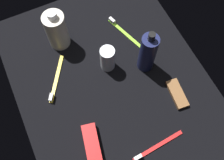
{
  "coord_description": "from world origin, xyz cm",
  "views": [
    {
      "loc": [
        -32.87,
        15.47,
        85.61
      ],
      "look_at": [
        0.0,
        0.0,
        3.0
      ],
      "focal_mm": 43.13,
      "sensor_mm": 36.0,
      "label": 1
    }
  ],
  "objects_px": {
    "toothpaste_box_red": "(94,153)",
    "snack_bar_brown": "(177,94)",
    "lotion_bottle": "(148,53)",
    "bodywash_bottle": "(57,30)",
    "toothbrush_lime": "(124,32)",
    "toothbrush_red": "(155,147)",
    "deodorant_stick": "(108,59)",
    "toothbrush_yellow": "(56,81)"
  },
  "relations": [
    {
      "from": "bodywash_bottle",
      "to": "toothbrush_red",
      "type": "distance_m",
      "value": 0.51
    },
    {
      "from": "toothpaste_box_red",
      "to": "toothbrush_red",
      "type": "bearing_deg",
      "value": -98.06
    },
    {
      "from": "toothbrush_yellow",
      "to": "toothbrush_red",
      "type": "relative_size",
      "value": 0.87
    },
    {
      "from": "bodywash_bottle",
      "to": "toothbrush_red",
      "type": "bearing_deg",
      "value": -165.08
    },
    {
      "from": "lotion_bottle",
      "to": "toothbrush_red",
      "type": "distance_m",
      "value": 0.3
    },
    {
      "from": "toothbrush_red",
      "to": "snack_bar_brown",
      "type": "relative_size",
      "value": 1.73
    },
    {
      "from": "toothbrush_lime",
      "to": "toothbrush_yellow",
      "type": "bearing_deg",
      "value": 105.1
    },
    {
      "from": "lotion_bottle",
      "to": "deodorant_stick",
      "type": "distance_m",
      "value": 0.14
    },
    {
      "from": "deodorant_stick",
      "to": "lotion_bottle",
      "type": "bearing_deg",
      "value": -113.9
    },
    {
      "from": "bodywash_bottle",
      "to": "toothbrush_lime",
      "type": "distance_m",
      "value": 0.25
    },
    {
      "from": "toothbrush_red",
      "to": "toothpaste_box_red",
      "type": "relative_size",
      "value": 1.02
    },
    {
      "from": "toothbrush_yellow",
      "to": "toothbrush_lime",
      "type": "bearing_deg",
      "value": -74.9
    },
    {
      "from": "toothbrush_red",
      "to": "lotion_bottle",
      "type": "bearing_deg",
      "value": -21.84
    },
    {
      "from": "bodywash_bottle",
      "to": "snack_bar_brown",
      "type": "bearing_deg",
      "value": -142.1
    },
    {
      "from": "lotion_bottle",
      "to": "bodywash_bottle",
      "type": "bearing_deg",
      "value": 47.67
    },
    {
      "from": "toothpaste_box_red",
      "to": "toothbrush_lime",
      "type": "bearing_deg",
      "value": -26.11
    },
    {
      "from": "lotion_bottle",
      "to": "toothbrush_lime",
      "type": "distance_m",
      "value": 0.17
    },
    {
      "from": "bodywash_bottle",
      "to": "toothbrush_yellow",
      "type": "xyz_separation_m",
      "value": [
        -0.14,
        0.07,
        -0.07
      ]
    },
    {
      "from": "snack_bar_brown",
      "to": "bodywash_bottle",
      "type": "bearing_deg",
      "value": 43.73
    },
    {
      "from": "lotion_bottle",
      "to": "toothbrush_red",
      "type": "height_order",
      "value": "lotion_bottle"
    },
    {
      "from": "toothpaste_box_red",
      "to": "snack_bar_brown",
      "type": "height_order",
      "value": "toothpaste_box_red"
    },
    {
      "from": "toothbrush_lime",
      "to": "toothpaste_box_red",
      "type": "bearing_deg",
      "value": 142.18
    },
    {
      "from": "lotion_bottle",
      "to": "toothpaste_box_red",
      "type": "relative_size",
      "value": 1.11
    },
    {
      "from": "snack_bar_brown",
      "to": "toothbrush_red",
      "type": "bearing_deg",
      "value": 134.83
    },
    {
      "from": "bodywash_bottle",
      "to": "toothbrush_red",
      "type": "height_order",
      "value": "bodywash_bottle"
    },
    {
      "from": "toothbrush_lime",
      "to": "bodywash_bottle",
      "type": "bearing_deg",
      "value": 74.79
    },
    {
      "from": "lotion_bottle",
      "to": "deodorant_stick",
      "type": "height_order",
      "value": "lotion_bottle"
    },
    {
      "from": "deodorant_stick",
      "to": "toothpaste_box_red",
      "type": "xyz_separation_m",
      "value": [
        -0.26,
        0.17,
        -0.04
      ]
    },
    {
      "from": "deodorant_stick",
      "to": "toothbrush_red",
      "type": "relative_size",
      "value": 0.57
    },
    {
      "from": "bodywash_bottle",
      "to": "deodorant_stick",
      "type": "relative_size",
      "value": 1.65
    },
    {
      "from": "lotion_bottle",
      "to": "toothbrush_yellow",
      "type": "relative_size",
      "value": 1.24
    },
    {
      "from": "bodywash_bottle",
      "to": "toothbrush_lime",
      "type": "xyz_separation_m",
      "value": [
        -0.06,
        -0.23,
        -0.07
      ]
    },
    {
      "from": "lotion_bottle",
      "to": "snack_bar_brown",
      "type": "xyz_separation_m",
      "value": [
        -0.15,
        -0.04,
        -0.08
      ]
    },
    {
      "from": "toothbrush_yellow",
      "to": "toothpaste_box_red",
      "type": "xyz_separation_m",
      "value": [
        -0.28,
        -0.02,
        0.01
      ]
    },
    {
      "from": "deodorant_stick",
      "to": "snack_bar_brown",
      "type": "distance_m",
      "value": 0.26
    },
    {
      "from": "lotion_bottle",
      "to": "toothpaste_box_red",
      "type": "height_order",
      "value": "lotion_bottle"
    },
    {
      "from": "lotion_bottle",
      "to": "deodorant_stick",
      "type": "xyz_separation_m",
      "value": [
        0.05,
        0.12,
        -0.03
      ]
    },
    {
      "from": "toothbrush_lime",
      "to": "snack_bar_brown",
      "type": "height_order",
      "value": "toothbrush_lime"
    },
    {
      "from": "lotion_bottle",
      "to": "bodywash_bottle",
      "type": "distance_m",
      "value": 0.32
    },
    {
      "from": "toothbrush_yellow",
      "to": "toothbrush_red",
      "type": "height_order",
      "value": "same"
    },
    {
      "from": "snack_bar_brown",
      "to": "toothpaste_box_red",
      "type": "bearing_deg",
      "value": 105.98
    },
    {
      "from": "snack_bar_brown",
      "to": "deodorant_stick",
      "type": "bearing_deg",
      "value": 45.44
    }
  ]
}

